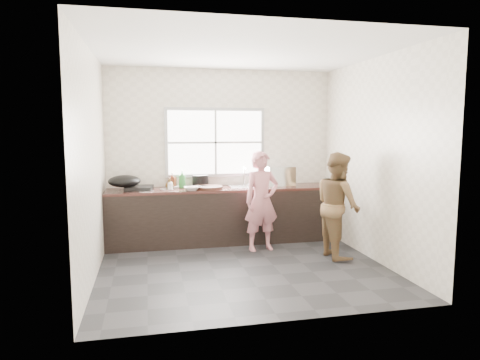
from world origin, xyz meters
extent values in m
cube|color=#28282B|center=(0.00, 0.00, -0.01)|extent=(3.60, 3.20, 0.01)
cube|color=silver|center=(0.00, 0.00, 2.71)|extent=(3.60, 3.20, 0.01)
cube|color=beige|center=(0.00, 1.60, 1.35)|extent=(3.60, 0.01, 2.70)
cube|color=beige|center=(-1.80, 0.00, 1.35)|extent=(0.01, 3.20, 2.70)
cube|color=silver|center=(1.80, 0.00, 1.35)|extent=(0.01, 3.20, 2.70)
cube|color=beige|center=(0.00, -1.60, 1.35)|extent=(3.60, 0.01, 2.70)
cube|color=black|center=(0.00, 1.29, 0.41)|extent=(3.60, 0.62, 0.82)
cube|color=#341A15|center=(0.00, 1.29, 0.84)|extent=(3.60, 0.64, 0.04)
cube|color=silver|center=(0.35, 1.29, 0.86)|extent=(0.55, 0.45, 0.02)
cylinder|color=silver|center=(0.35, 1.49, 1.01)|extent=(0.02, 0.02, 0.30)
cube|color=#9EA0A5|center=(-0.10, 1.59, 1.55)|extent=(1.60, 0.05, 1.10)
cube|color=white|center=(-0.10, 1.57, 1.55)|extent=(1.50, 0.01, 1.00)
imported|color=#CD7B83|center=(0.44, 0.74, 0.68)|extent=(0.54, 0.39, 1.35)
imported|color=brown|center=(1.39, 0.20, 0.73)|extent=(0.57, 0.72, 1.45)
cylinder|color=black|center=(-0.28, 1.20, 0.88)|extent=(0.53, 0.53, 0.04)
cube|color=silver|center=(-0.38, 1.22, 0.90)|extent=(0.20, 0.18, 0.01)
imported|color=silver|center=(-0.54, 1.08, 0.89)|extent=(0.23, 0.23, 0.06)
imported|color=silver|center=(0.84, 1.30, 0.89)|extent=(0.23, 0.23, 0.06)
imported|color=silver|center=(0.45, 1.30, 0.89)|extent=(0.24, 0.24, 0.07)
cylinder|color=black|center=(-0.36, 1.50, 0.95)|extent=(0.28, 0.28, 0.18)
cylinder|color=white|center=(-0.76, 1.50, 0.87)|extent=(0.23, 0.23, 0.02)
imported|color=#27792F|center=(-0.65, 1.40, 1.00)|extent=(0.12, 0.12, 0.28)
imported|color=#512214|center=(-0.80, 1.49, 0.97)|extent=(0.13, 0.13, 0.21)
imported|color=#4F3513|center=(-0.85, 1.31, 0.94)|extent=(0.15, 0.15, 0.15)
cylinder|color=white|center=(-0.85, 1.22, 0.91)|extent=(0.08, 0.08, 0.11)
cube|color=black|center=(-1.30, 1.30, 0.89)|extent=(0.44, 0.44, 0.06)
ellipsoid|color=black|center=(-1.50, 1.21, 1.01)|extent=(0.53, 0.53, 0.18)
cube|color=silver|center=(0.88, 1.24, 1.02)|extent=(0.43, 0.31, 0.32)
cylinder|color=silver|center=(-1.20, 1.12, 0.87)|extent=(0.29, 0.29, 0.01)
cylinder|color=silver|center=(-0.89, 1.26, 0.87)|extent=(0.26, 0.26, 0.01)
camera|label=1|loc=(-1.16, -5.18, 1.76)|focal=32.00mm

